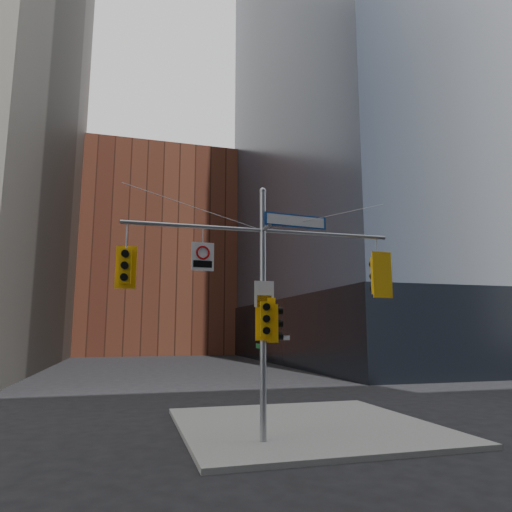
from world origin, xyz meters
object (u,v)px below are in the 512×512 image
traffic_light_west_arm (125,266)px  regulatory_sign_arm (203,256)px  traffic_light_pole_side (274,323)px  street_sign_blade (296,221)px  traffic_light_east_arm (378,275)px  traffic_light_pole_front (266,319)px  signal_assembly (263,285)px

traffic_light_west_arm → regulatory_sign_arm: (2.06, -0.03, 0.38)m
traffic_light_pole_side → regulatory_sign_arm: size_ratio=1.35×
traffic_light_west_arm → street_sign_blade: bearing=5.4°
traffic_light_east_arm → traffic_light_west_arm: bearing=-5.1°
traffic_light_pole_front → traffic_light_west_arm: bearing=-172.0°
traffic_light_east_arm → signal_assembly: bearing=-5.0°
signal_assembly → street_sign_blade: size_ratio=4.00×
signal_assembly → regulatory_sign_arm: size_ratio=10.06×
traffic_light_west_arm → regulatory_sign_arm: size_ratio=1.45×
traffic_light_east_arm → street_sign_blade: street_sign_blade is taller
traffic_light_west_arm → traffic_light_east_arm: bearing=5.4°
regulatory_sign_arm → signal_assembly: bearing=-4.6°
signal_assembly → traffic_light_west_arm: bearing=179.8°
signal_assembly → regulatory_sign_arm: (-1.75, -0.02, 0.76)m
traffic_light_pole_front → street_sign_blade: size_ratio=0.59×
street_sign_blade → regulatory_sign_arm: size_ratio=2.52×
signal_assembly → traffic_light_west_arm: (-3.81, 0.01, 0.38)m
traffic_light_pole_side → regulatory_sign_arm: regulatory_sign_arm is taller
street_sign_blade → regulatory_sign_arm: 3.02m
regulatory_sign_arm → traffic_light_east_arm: bearing=-5.0°
street_sign_blade → traffic_light_pole_side: bearing=173.9°
traffic_light_west_arm → traffic_light_east_arm: (7.53, -0.01, 0.00)m
traffic_light_pole_front → regulatory_sign_arm: (-1.75, 0.25, 1.74)m
signal_assembly → traffic_light_pole_side: bearing=1.0°
traffic_light_east_arm → regulatory_sign_arm: (-5.47, -0.02, 0.38)m
traffic_light_pole_side → traffic_light_east_arm: bearing=-88.1°
traffic_light_east_arm → traffic_light_pole_front: 3.97m
signal_assembly → traffic_light_pole_side: 1.15m
street_sign_blade → traffic_light_west_arm: bearing=173.9°
traffic_light_west_arm → traffic_light_pole_front: traffic_light_west_arm is taller
traffic_light_west_arm → street_sign_blade: 5.08m
street_sign_blade → traffic_light_east_arm: bearing=-6.0°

